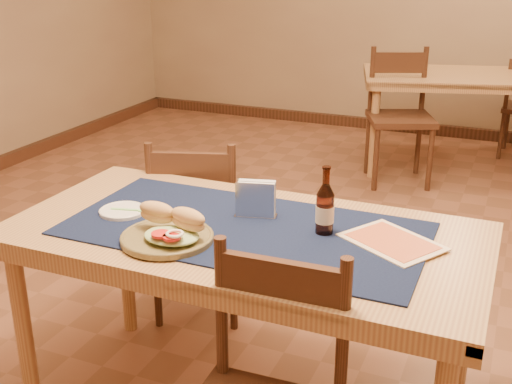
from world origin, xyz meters
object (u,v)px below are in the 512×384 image
at_px(chair_main_far, 198,224).
at_px(sandwich_plate, 169,232).
at_px(beer_bottle, 325,209).
at_px(napkin_holder, 256,200).
at_px(main_table, 245,252).
at_px(back_table, 473,85).

bearing_deg(chair_main_far, sandwich_plate, -67.88).
distance_m(beer_bottle, napkin_holder, 0.27).
distance_m(main_table, napkin_holder, 0.18).
distance_m(back_table, beer_bottle, 3.30).
height_order(main_table, beer_bottle, beer_bottle).
height_order(main_table, napkin_holder, napkin_holder).
distance_m(sandwich_plate, napkin_holder, 0.35).
xyz_separation_m(main_table, napkin_holder, (-0.01, 0.11, 0.15)).
bearing_deg(back_table, napkin_holder, -97.68).
bearing_deg(chair_main_far, beer_bottle, -34.16).
bearing_deg(main_table, napkin_holder, 92.79).
xyz_separation_m(chair_main_far, beer_bottle, (0.75, -0.51, 0.38)).
bearing_deg(main_table, chair_main_far, 130.40).
height_order(sandwich_plate, beer_bottle, beer_bottle).
relative_size(back_table, sandwich_plate, 6.04).
xyz_separation_m(main_table, chair_main_far, (-0.49, 0.57, -0.21)).
xyz_separation_m(chair_main_far, sandwich_plate, (0.31, -0.76, 0.33)).
bearing_deg(back_table, beer_bottle, -93.05).
bearing_deg(sandwich_plate, main_table, 46.55).
height_order(main_table, chair_main_far, chair_main_far).
bearing_deg(napkin_holder, sandwich_plate, -120.12).
xyz_separation_m(main_table, back_table, (0.43, 3.36, 0.00)).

